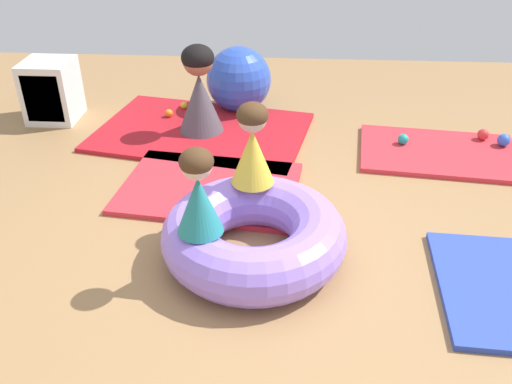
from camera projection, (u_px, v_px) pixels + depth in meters
name	position (u px, v px, depth m)	size (l,w,h in m)	color
ground_plane	(266.00, 258.00, 3.38)	(8.00, 8.00, 0.00)	#9E7549
gym_mat_near_right	(439.00, 153.00, 4.55)	(1.29, 0.85, 0.04)	red
gym_mat_center_rear	(210.00, 188.00, 4.07)	(1.30, 0.94, 0.04)	red
gym_mat_far_right	(202.00, 132.00, 4.90)	(1.83, 1.25, 0.04)	#B21923
inflatable_cushion	(254.00, 235.00, 3.31)	(1.13, 1.13, 0.34)	#9975EA
child_in_yellow	(252.00, 145.00, 3.38)	(0.37, 0.37, 0.55)	yellow
child_in_teal	(198.00, 193.00, 2.93)	(0.37, 0.37, 0.51)	teal
adult_seated	(199.00, 90.00, 4.69)	(0.51, 0.51, 0.77)	#4C4751
play_ball_pink	(260.00, 110.00, 5.16)	(0.10, 0.10, 0.10)	pink
play_ball_blue	(504.00, 140.00, 4.59)	(0.11, 0.11, 0.11)	blue
play_ball_orange	(169.00, 113.00, 5.12)	(0.07, 0.07, 0.07)	orange
play_ball_teal	(403.00, 139.00, 4.63)	(0.09, 0.09, 0.09)	teal
play_ball_red	(483.00, 134.00, 4.70)	(0.10, 0.10, 0.10)	red
play_ball_yellow	(184.00, 105.00, 5.29)	(0.07, 0.07, 0.07)	yellow
exercise_ball_large	(239.00, 80.00, 5.22)	(0.62, 0.62, 0.62)	blue
storage_cube	(50.00, 91.00, 5.04)	(0.44, 0.44, 0.56)	silver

